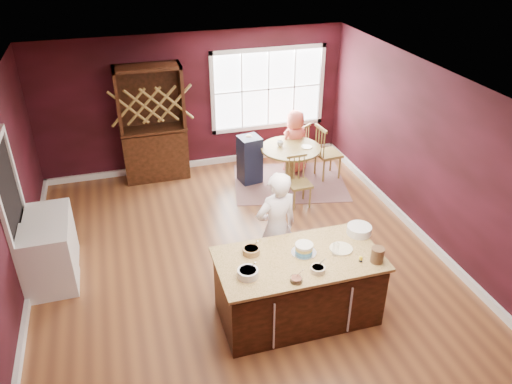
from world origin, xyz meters
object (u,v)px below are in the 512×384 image
(dryer, at_px, (52,236))
(chair_north, at_px, (298,144))
(kitchen_island, at_px, (298,288))
(baker, at_px, (276,228))
(high_chair, at_px, (250,159))
(layer_cake, at_px, (304,249))
(washer, at_px, (49,260))
(hutch, at_px, (153,124))
(chair_south, at_px, (300,182))
(dining_table, at_px, (290,158))
(toddler, at_px, (247,142))
(chair_east, at_px, (328,151))
(seated_woman, at_px, (295,142))

(dryer, bearing_deg, chair_north, 23.86)
(kitchen_island, distance_m, chair_north, 4.44)
(baker, bearing_deg, kitchen_island, 82.68)
(high_chair, height_order, dryer, high_chair)
(baker, height_order, dryer, baker)
(layer_cake, distance_m, chair_north, 4.37)
(chair_north, height_order, washer, washer)
(hutch, distance_m, dryer, 2.99)
(chair_south, relative_size, washer, 1.00)
(high_chair, distance_m, hutch, 1.94)
(dining_table, xyz_separation_m, hutch, (-2.42, 0.98, 0.58))
(toddler, bearing_deg, washer, -146.22)
(baker, height_order, chair_east, baker)
(kitchen_island, distance_m, seated_woman, 4.13)
(layer_cake, distance_m, hutch, 4.54)
(dining_table, xyz_separation_m, seated_woman, (0.25, 0.45, 0.11))
(high_chair, relative_size, hutch, 0.43)
(seated_woman, relative_size, dryer, 1.45)
(seated_woman, relative_size, washer, 1.37)
(washer, bearing_deg, chair_north, 30.14)
(high_chair, relative_size, toddler, 3.71)
(toddler, xyz_separation_m, washer, (-3.45, -2.31, -0.34))
(seated_woman, bearing_deg, layer_cake, 55.42)
(chair_east, distance_m, toddler, 1.60)
(chair_south, bearing_deg, dryer, -174.64)
(toddler, bearing_deg, hutch, 159.30)
(seated_woman, relative_size, toddler, 4.94)
(layer_cake, relative_size, chair_east, 0.29)
(dining_table, relative_size, dryer, 1.27)
(chair_north, bearing_deg, seated_woman, 21.58)
(baker, xyz_separation_m, chair_east, (1.97, 2.68, -0.31))
(high_chair, xyz_separation_m, dryer, (-3.48, -1.61, -0.04))
(hutch, bearing_deg, washer, -121.27)
(layer_cake, relative_size, toddler, 1.22)
(layer_cake, bearing_deg, chair_north, 70.10)
(chair_east, height_order, seated_woman, seated_woman)
(seated_woman, bearing_deg, dryer, 6.01)
(kitchen_island, bearing_deg, layer_cake, 41.78)
(baker, bearing_deg, high_chair, -108.43)
(chair_south, bearing_deg, seated_woman, 72.10)
(dryer, bearing_deg, kitchen_island, -34.52)
(chair_south, bearing_deg, hutch, 140.21)
(dining_table, bearing_deg, layer_cake, -107.41)
(chair_east, distance_m, high_chair, 1.54)
(toddler, relative_size, dryer, 0.29)
(kitchen_island, height_order, chair_north, kitchen_island)
(dining_table, xyz_separation_m, baker, (-1.17, -2.64, 0.32))
(dryer, bearing_deg, chair_east, 15.24)
(baker, bearing_deg, hutch, -80.71)
(seated_woman, height_order, washer, seated_woman)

